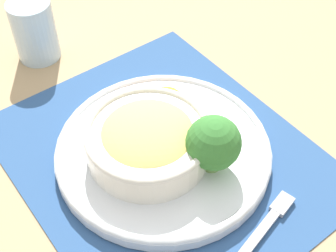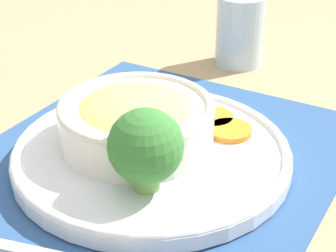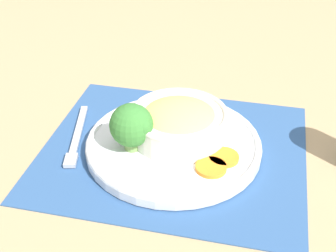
% 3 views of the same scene
% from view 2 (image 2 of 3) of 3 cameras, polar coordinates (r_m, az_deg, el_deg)
% --- Properties ---
extents(ground_plane, '(4.00, 4.00, 0.00)m').
position_cam_2_polar(ground_plane, '(0.62, -1.64, -3.92)').
color(ground_plane, tan).
extents(placemat, '(0.46, 0.39, 0.00)m').
position_cam_2_polar(placemat, '(0.61, -1.64, -3.76)').
color(placemat, '#2D5184').
rests_on(placemat, ground_plane).
extents(plate, '(0.30, 0.30, 0.02)m').
position_cam_2_polar(plate, '(0.61, -1.66, -2.71)').
color(plate, silver).
rests_on(plate, placemat).
extents(bowl, '(0.17, 0.17, 0.06)m').
position_cam_2_polar(bowl, '(0.60, -3.22, 0.73)').
color(bowl, silver).
rests_on(bowl, plate).
extents(broccoli_floret, '(0.07, 0.07, 0.08)m').
position_cam_2_polar(broccoli_floret, '(0.52, -2.23, -2.07)').
color(broccoli_floret, '#759E51').
rests_on(broccoli_floret, plate).
extents(carrot_slice_near, '(0.05, 0.05, 0.01)m').
position_cam_2_polar(carrot_slice_near, '(0.64, 6.31, -0.47)').
color(carrot_slice_near, orange).
rests_on(carrot_slice_near, plate).
extents(carrot_slice_middle, '(0.05, 0.05, 0.01)m').
position_cam_2_polar(carrot_slice_middle, '(0.66, 4.48, 0.79)').
color(carrot_slice_middle, orange).
rests_on(carrot_slice_middle, plate).
extents(water_glass, '(0.07, 0.07, 0.10)m').
position_cam_2_polar(water_glass, '(0.86, 7.29, 9.24)').
color(water_glass, silver).
rests_on(water_glass, ground_plane).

